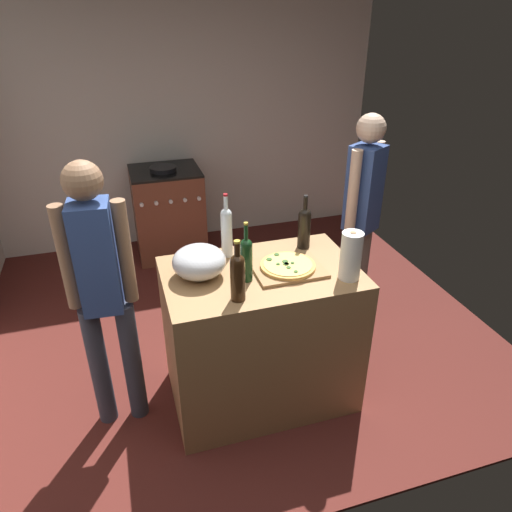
{
  "coord_description": "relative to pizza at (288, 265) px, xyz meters",
  "views": [
    {
      "loc": [
        -0.6,
        -1.62,
        2.3
      ],
      "look_at": [
        0.12,
        0.72,
        0.98
      ],
      "focal_mm": 33.16,
      "sensor_mm": 36.0,
      "label": 1
    }
  ],
  "objects": [
    {
      "name": "ground_plane",
      "position": [
        -0.27,
        0.99,
        -0.97
      ],
      "size": [
        4.19,
        3.77,
        0.02
      ],
      "primitive_type": "cube",
      "color": "#511E19"
    },
    {
      "name": "kitchen_wall_rear",
      "position": [
        -0.27,
        2.62,
        0.34
      ],
      "size": [
        4.19,
        0.1,
        2.6
      ],
      "primitive_type": "cube",
      "color": "beige",
      "rests_on": "ground_plane"
    },
    {
      "name": "counter",
      "position": [
        -0.15,
        0.03,
        -0.5
      ],
      "size": [
        1.13,
        0.72,
        0.93
      ],
      "primitive_type": "cube",
      "color": "#9E7247",
      "rests_on": "ground_plane"
    },
    {
      "name": "cutting_board",
      "position": [
        0.0,
        -0.0,
        -0.02
      ],
      "size": [
        0.4,
        0.32,
        0.02
      ],
      "primitive_type": "cube",
      "color": "#9E7247",
      "rests_on": "counter"
    },
    {
      "name": "pizza",
      "position": [
        0.0,
        0.0,
        0.0
      ],
      "size": [
        0.32,
        0.32,
        0.03
      ],
      "color": "tan",
      "rests_on": "cutting_board"
    },
    {
      "name": "mixing_bowl",
      "position": [
        -0.5,
        0.08,
        0.06
      ],
      "size": [
        0.3,
        0.3,
        0.18
      ],
      "color": "#B2B2B7",
      "rests_on": "counter"
    },
    {
      "name": "paper_towel_roll",
      "position": [
        0.3,
        -0.18,
        0.11
      ],
      "size": [
        0.12,
        0.12,
        0.28
      ],
      "color": "white",
      "rests_on": "counter"
    },
    {
      "name": "wine_bottle_amber",
      "position": [
        0.2,
        0.24,
        0.12
      ],
      "size": [
        0.08,
        0.08,
        0.35
      ],
      "color": "black",
      "rests_on": "counter"
    },
    {
      "name": "wine_bottle_clear",
      "position": [
        -0.35,
        -0.21,
        0.12
      ],
      "size": [
        0.08,
        0.08,
        0.34
      ],
      "color": "#331E0F",
      "rests_on": "counter"
    },
    {
      "name": "wine_bottle_green",
      "position": [
        -0.26,
        -0.03,
        0.11
      ],
      "size": [
        0.07,
        0.07,
        0.35
      ],
      "color": "#143819",
      "rests_on": "counter"
    },
    {
      "name": "wine_bottle_dark",
      "position": [
        -0.29,
        0.28,
        0.14
      ],
      "size": [
        0.07,
        0.07,
        0.4
      ],
      "color": "silver",
      "rests_on": "counter"
    },
    {
      "name": "stove",
      "position": [
        -0.43,
        2.22,
        -0.52
      ],
      "size": [
        0.66,
        0.61,
        0.92
      ],
      "color": "brown",
      "rests_on": "ground_plane"
    },
    {
      "name": "person_in_stripes",
      "position": [
        -1.03,
        0.09,
        -0.02
      ],
      "size": [
        0.37,
        0.21,
        1.65
      ],
      "color": "#383D4C",
      "rests_on": "ground_plane"
    },
    {
      "name": "person_in_red",
      "position": [
        0.79,
        0.59,
        -0.01
      ],
      "size": [
        0.33,
        0.28,
        1.66
      ],
      "color": "slate",
      "rests_on": "ground_plane"
    }
  ]
}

